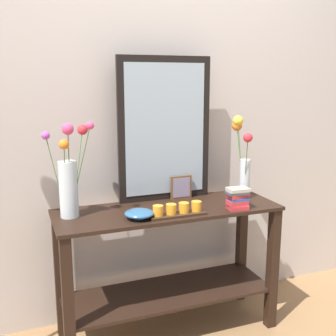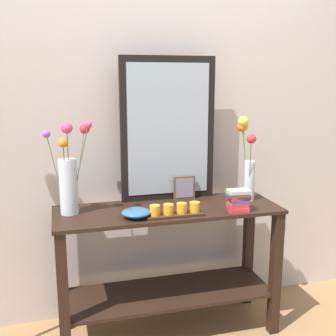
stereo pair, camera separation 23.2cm
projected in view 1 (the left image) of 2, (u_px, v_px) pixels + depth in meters
ground_plane at (168, 331)px, 2.53m from camera, size 7.00×6.00×0.02m
wall_back at (148, 102)px, 2.56m from camera, size 6.40×0.08×2.70m
console_table at (168, 255)px, 2.43m from camera, size 1.28×0.44×0.77m
mirror_leaning at (165, 130)px, 2.47m from camera, size 0.57×0.03×0.85m
tall_vase_left at (69, 179)px, 2.18m from camera, size 0.26×0.25×0.51m
vase_right at (243, 158)px, 2.53m from camera, size 0.09×0.20×0.50m
candle_tray at (178, 210)px, 2.24m from camera, size 0.32×0.09×0.07m
picture_frame_small at (181, 187)px, 2.54m from camera, size 0.13×0.01×0.14m
decorative_bowl at (139, 214)px, 2.19m from camera, size 0.16×0.16×0.05m
book_stack at (238, 198)px, 2.34m from camera, size 0.14×0.10×0.12m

